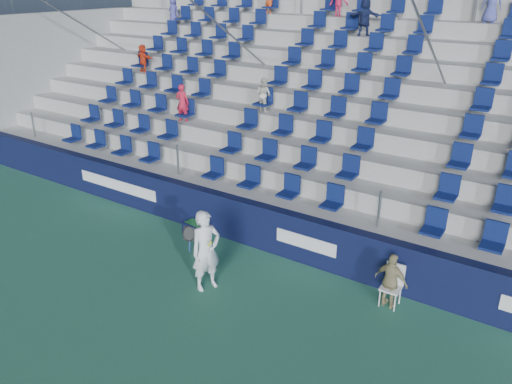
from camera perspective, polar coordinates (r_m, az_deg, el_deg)
ground at (r=11.05m, az=-9.10°, el=-12.78°), size 70.00×70.00×0.00m
sponsor_wall at (r=12.85m, az=0.12°, el=-3.80°), size 24.00×0.32×1.20m
grandstand at (r=16.52m, az=9.92°, el=7.82°), size 24.00×8.17×6.63m
tennis_player at (r=11.08m, az=-5.73°, el=-6.68°), size 0.75×0.81×1.88m
line_judge_chair at (r=11.12m, az=15.38°, el=-9.85°), size 0.42×0.43×0.94m
line_judge at (r=10.95m, az=15.18°, el=-9.80°), size 0.77×0.41×1.25m
ball_bin at (r=13.70m, az=-6.97°, el=-4.09°), size 0.67×0.48×0.35m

